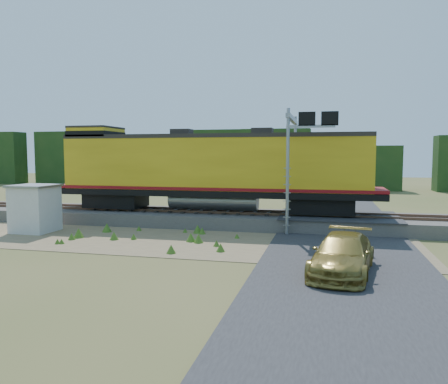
% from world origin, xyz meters
% --- Properties ---
extents(ground, '(140.00, 140.00, 0.00)m').
position_xyz_m(ground, '(0.00, 0.00, 0.00)').
color(ground, '#475123').
rests_on(ground, ground).
extents(ballast, '(70.00, 5.00, 0.80)m').
position_xyz_m(ballast, '(0.00, 6.00, 0.40)').
color(ballast, slate).
rests_on(ballast, ground).
extents(rails, '(70.00, 1.54, 0.16)m').
position_xyz_m(rails, '(0.00, 6.00, 0.88)').
color(rails, brown).
rests_on(rails, ballast).
extents(dirt_shoulder, '(26.00, 8.00, 0.03)m').
position_xyz_m(dirt_shoulder, '(-2.00, 0.50, 0.01)').
color(dirt_shoulder, '#8C7754').
rests_on(dirt_shoulder, ground).
extents(road, '(7.00, 66.00, 0.86)m').
position_xyz_m(road, '(7.00, 0.74, 0.09)').
color(road, '#38383A').
rests_on(road, ground).
extents(tree_line_north, '(130.00, 3.00, 6.50)m').
position_xyz_m(tree_line_north, '(0.00, 38.00, 3.07)').
color(tree_line_north, '#1B3A15').
rests_on(tree_line_north, ground).
extents(weed_clumps, '(15.00, 6.20, 0.56)m').
position_xyz_m(weed_clumps, '(-3.50, 0.10, 0.00)').
color(weed_clumps, '#40691E').
rests_on(weed_clumps, ground).
extents(locomotive, '(21.15, 3.23, 5.46)m').
position_xyz_m(locomotive, '(-1.22, 6.00, 3.65)').
color(locomotive, black).
rests_on(locomotive, rails).
extents(shed, '(2.39, 2.39, 2.78)m').
position_xyz_m(shed, '(-10.36, 0.90, 1.41)').
color(shed, silver).
rests_on(shed, ground).
extents(signal_gantry, '(2.81, 6.20, 7.09)m').
position_xyz_m(signal_gantry, '(4.46, 5.33, 5.32)').
color(signal_gantry, gray).
rests_on(signal_gantry, ground).
extents(car, '(2.89, 5.43, 1.50)m').
position_xyz_m(car, '(6.87, -4.28, 0.75)').
color(car, olive).
rests_on(car, ground).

